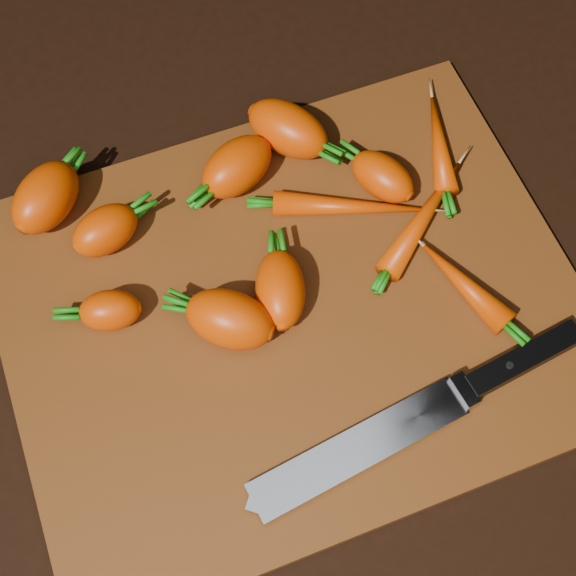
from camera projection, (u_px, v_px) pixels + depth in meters
name	position (u px, v px, depth m)	size (l,w,h in m)	color
ground	(292.00, 314.00, 0.72)	(2.00, 2.00, 0.01)	black
cutting_board	(292.00, 309.00, 0.71)	(0.50, 0.40, 0.01)	#51290E
carrot_0	(46.00, 197.00, 0.72)	(0.08, 0.05, 0.05)	#E44000
carrot_1	(110.00, 310.00, 0.68)	(0.05, 0.04, 0.04)	#E44000
carrot_2	(288.00, 129.00, 0.76)	(0.08, 0.05, 0.05)	#E44000
carrot_3	(280.00, 289.00, 0.69)	(0.07, 0.04, 0.04)	#E44000
carrot_4	(237.00, 167.00, 0.74)	(0.08, 0.05, 0.05)	#E44000
carrot_5	(105.00, 230.00, 0.71)	(0.06, 0.04, 0.04)	#E44000
carrot_6	(382.00, 177.00, 0.74)	(0.07, 0.04, 0.04)	#E44000
carrot_7	(439.00, 144.00, 0.76)	(0.11, 0.02, 0.02)	#E44000
carrot_8	(348.00, 207.00, 0.73)	(0.14, 0.02, 0.02)	#E44000
carrot_9	(464.00, 285.00, 0.70)	(0.10, 0.03, 0.03)	#E44000
carrot_10	(230.00, 319.00, 0.67)	(0.08, 0.05, 0.05)	#E44000
carrot_11	(424.00, 217.00, 0.73)	(0.14, 0.02, 0.02)	#E44000
knife	(379.00, 437.00, 0.65)	(0.31, 0.07, 0.02)	gray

